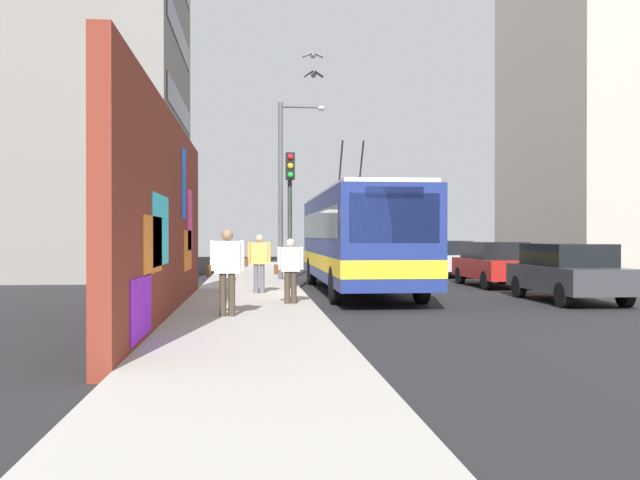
% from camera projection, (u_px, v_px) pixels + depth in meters
% --- Properties ---
extents(ground_plane, '(80.00, 80.00, 0.00)m').
position_uv_depth(ground_plane, '(306.00, 299.00, 19.56)').
color(ground_plane, '#232326').
extents(sidewalk_slab, '(48.00, 3.20, 0.15)m').
position_uv_depth(sidewalk_slab, '(249.00, 297.00, 19.40)').
color(sidewalk_slab, '#ADA8A0').
rests_on(sidewalk_slab, ground_plane).
extents(graffiti_wall, '(13.17, 0.32, 4.40)m').
position_uv_depth(graffiti_wall, '(167.00, 217.00, 14.82)').
color(graffiti_wall, maroon).
rests_on(graffiti_wall, ground_plane).
extents(building_far_left, '(10.86, 8.86, 21.60)m').
position_uv_depth(building_far_left, '(78.00, 33.00, 30.40)').
color(building_far_left, gray).
rests_on(building_far_left, ground_plane).
extents(building_far_right, '(10.70, 9.90, 15.70)m').
position_uv_depth(building_far_right, '(630.00, 113.00, 33.76)').
color(building_far_right, '#B2A899').
rests_on(building_far_right, ground_plane).
extents(city_bus, '(11.33, 2.57, 4.96)m').
position_uv_depth(city_bus, '(358.00, 237.00, 21.64)').
color(city_bus, navy).
rests_on(city_bus, ground_plane).
extents(parked_car_dark_gray, '(4.34, 1.84, 1.58)m').
position_uv_depth(parked_car_dark_gray, '(568.00, 271.00, 18.58)').
color(parked_car_dark_gray, '#38383D').
rests_on(parked_car_dark_gray, ground_plane).
extents(parked_car_red, '(4.37, 1.82, 1.58)m').
position_uv_depth(parked_car_red, '(494.00, 263.00, 24.23)').
color(parked_car_red, '#B21E19').
rests_on(parked_car_red, ground_plane).
extents(parked_car_silver, '(4.51, 1.91, 1.58)m').
position_uv_depth(parked_car_silver, '(445.00, 258.00, 30.39)').
color(parked_car_silver, '#B7B7BC').
rests_on(parked_car_silver, ground_plane).
extents(parked_car_white, '(4.11, 1.85, 1.58)m').
position_uv_depth(parked_car_white, '(412.00, 254.00, 36.66)').
color(parked_car_white, white).
rests_on(parked_car_white, ground_plane).
extents(pedestrian_at_curb, '(0.22, 0.72, 1.58)m').
position_uv_depth(pedestrian_at_curb, '(290.00, 266.00, 16.62)').
color(pedestrian_at_curb, '#3F3326').
rests_on(pedestrian_at_curb, sidewalk_slab).
extents(pedestrian_near_wall, '(0.24, 0.78, 1.78)m').
position_uv_depth(pedestrian_near_wall, '(227.00, 265.00, 13.99)').
color(pedestrian_near_wall, '#3F3326').
rests_on(pedestrian_near_wall, sidewalk_slab).
extents(pedestrian_midblock, '(0.23, 0.75, 1.68)m').
position_uv_depth(pedestrian_midblock, '(259.00, 259.00, 19.67)').
color(pedestrian_midblock, '#595960').
rests_on(pedestrian_midblock, sidewalk_slab).
extents(traffic_light, '(0.49, 0.28, 4.24)m').
position_uv_depth(traffic_light, '(290.00, 197.00, 21.26)').
color(traffic_light, '#2D382D').
rests_on(traffic_light, sidewalk_slab).
extents(street_lamp, '(0.44, 1.79, 6.70)m').
position_uv_depth(street_lamp, '(286.00, 178.00, 26.00)').
color(street_lamp, '#4C4C51').
rests_on(street_lamp, sidewalk_slab).
extents(flying_pigeons, '(1.02, 0.72, 3.80)m').
position_uv_depth(flying_pigeons, '(316.00, 21.00, 18.24)').
color(flying_pigeons, '#47474C').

